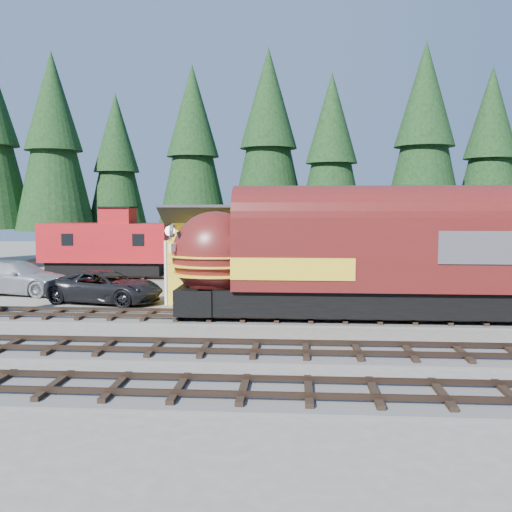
# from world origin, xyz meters

# --- Properties ---
(ground) EXTENTS (120.00, 120.00, 0.00)m
(ground) POSITION_xyz_m (0.00, 0.00, 0.00)
(ground) COLOR #6B665B
(ground) RESTS_ON ground
(track_siding) EXTENTS (68.00, 3.20, 0.33)m
(track_siding) POSITION_xyz_m (10.00, 4.00, 0.06)
(track_siding) COLOR #4C4947
(track_siding) RESTS_ON ground
(track_spur) EXTENTS (32.00, 3.20, 0.33)m
(track_spur) POSITION_xyz_m (-10.00, 18.00, 0.06)
(track_spur) COLOR #4C4947
(track_spur) RESTS_ON ground
(depot) EXTENTS (12.80, 7.00, 5.30)m
(depot) POSITION_xyz_m (-0.00, 10.50, 2.96)
(depot) COLOR yellow
(depot) RESTS_ON ground
(conifer_backdrop) EXTENTS (81.12, 22.84, 16.13)m
(conifer_backdrop) POSITION_xyz_m (2.11, 24.29, 10.02)
(conifer_backdrop) COLOR black
(conifer_backdrop) RESTS_ON ground
(locomotive) EXTENTS (17.09, 3.40, 4.65)m
(locomotive) POSITION_xyz_m (3.17, 4.00, 2.69)
(locomotive) COLOR black
(locomotive) RESTS_ON ground
(caboose) EXTENTS (9.13, 2.65, 4.75)m
(caboose) POSITION_xyz_m (-12.71, 18.00, 2.39)
(caboose) COLOR black
(caboose) RESTS_ON ground
(pickup_truck_a) EXTENTS (6.73, 4.16, 1.74)m
(pickup_truck_a) POSITION_xyz_m (-9.40, 7.97, 0.87)
(pickup_truck_a) COLOR black
(pickup_truck_a) RESTS_ON ground
(pickup_truck_b) EXTENTS (7.15, 3.76, 1.98)m
(pickup_truck_b) POSITION_xyz_m (-15.72, 10.66, 0.99)
(pickup_truck_b) COLOR #A6A9AE
(pickup_truck_b) RESTS_ON ground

